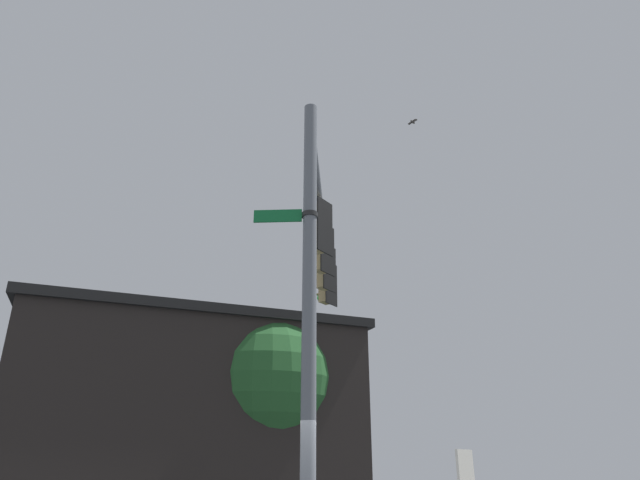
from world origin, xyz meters
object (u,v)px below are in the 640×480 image
Objects in this scene: traffic_light_mid_outer at (324,269)px; traffic_light_arm_end at (326,285)px; traffic_light_mid_inner at (321,250)px; bird_flying at (413,122)px; traffic_light_nearest_pole at (318,228)px; street_name_sign at (294,216)px.

traffic_light_mid_outer is 1.34m from traffic_light_arm_end.
traffic_light_arm_end is at bearing 32.16° from traffic_light_mid_outer.
traffic_light_mid_outer is (1.13, 0.71, 0.00)m from traffic_light_mid_inner.
traffic_light_nearest_pole is at bearing 157.93° from bird_flying.
bird_flying is (2.80, -1.14, 3.83)m from traffic_light_nearest_pole.
traffic_light_arm_end is at bearing 79.78° from bird_flying.
bird_flying is at bearing -0.12° from street_name_sign.
traffic_light_nearest_pole is at bearing -147.84° from traffic_light_mid_inner.
traffic_light_nearest_pole and traffic_light_mid_outer have the same top height.
bird_flying is at bearing -22.07° from traffic_light_nearest_pole.
traffic_light_mid_inner is 1.40× the size of street_name_sign.
traffic_light_arm_end reaches higher than street_name_sign.
traffic_light_mid_outer is 5.26m from street_name_sign.
traffic_light_nearest_pole is 1.00× the size of traffic_light_mid_outer.
bird_flying is (0.54, -2.56, 3.83)m from traffic_light_mid_outer.
traffic_light_arm_end is 6.58m from street_name_sign.
traffic_light_nearest_pole is 1.00× the size of traffic_light_mid_inner.
street_name_sign is at bearing -153.48° from traffic_light_nearest_pole.
bird_flying is at bearing -78.05° from traffic_light_mid_outer.
bird_flying reaches higher than traffic_light_nearest_pole.
traffic_light_arm_end is (3.39, 2.13, 0.00)m from traffic_light_nearest_pole.
traffic_light_mid_inner is 4.57m from bird_flying.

